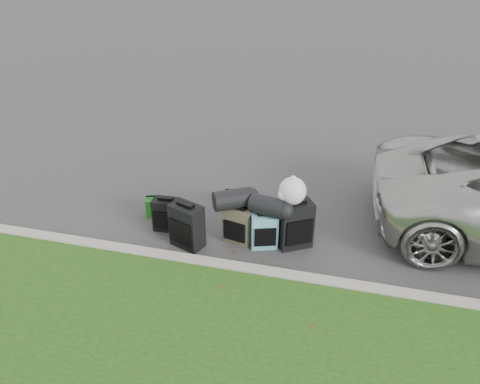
% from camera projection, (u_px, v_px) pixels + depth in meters
% --- Properties ---
extents(ground, '(120.00, 120.00, 0.00)m').
position_uv_depth(ground, '(243.00, 231.00, 7.05)').
color(ground, '#383535').
rests_on(ground, ground).
extents(curb, '(120.00, 0.18, 0.15)m').
position_uv_depth(curb, '(225.00, 268.00, 6.17)').
color(curb, '#9E937F').
rests_on(curb, ground).
extents(suitcase_small_black, '(0.42, 0.26, 0.51)m').
position_uv_depth(suitcase_small_black, '(167.00, 214.00, 6.97)').
color(suitcase_small_black, black).
rests_on(suitcase_small_black, ground).
extents(suitcase_large_black_left, '(0.52, 0.42, 0.66)m').
position_uv_depth(suitcase_large_black_left, '(187.00, 226.00, 6.58)').
color(suitcase_large_black_left, black).
rests_on(suitcase_large_black_left, ground).
extents(suitcase_olive, '(0.44, 0.33, 0.55)m').
position_uv_depth(suitcase_olive, '(239.00, 225.00, 6.69)').
color(suitcase_olive, '#403B2B').
rests_on(suitcase_olive, ground).
extents(suitcase_teal, '(0.42, 0.32, 0.53)m').
position_uv_depth(suitcase_teal, '(264.00, 231.00, 6.59)').
color(suitcase_teal, teal).
rests_on(suitcase_teal, ground).
extents(suitcase_large_black_right, '(0.54, 0.48, 0.70)m').
position_uv_depth(suitcase_large_black_right, '(295.00, 225.00, 6.57)').
color(suitcase_large_black_right, black).
rests_on(suitcase_large_black_right, ground).
extents(tote_green, '(0.33, 0.29, 0.31)m').
position_uv_depth(tote_green, '(155.00, 207.00, 7.36)').
color(tote_green, '#1B7A1B').
rests_on(tote_green, ground).
extents(tote_navy, '(0.27, 0.22, 0.27)m').
position_uv_depth(tote_navy, '(233.00, 199.00, 7.58)').
color(tote_navy, navy).
rests_on(tote_navy, ground).
extents(duffel_left, '(0.59, 0.51, 0.28)m').
position_uv_depth(duffel_left, '(232.00, 199.00, 6.50)').
color(duffel_left, black).
rests_on(duffel_left, suitcase_olive).
extents(duffel_right, '(0.54, 0.38, 0.27)m').
position_uv_depth(duffel_right, '(268.00, 206.00, 6.40)').
color(duffel_right, black).
rests_on(duffel_right, suitcase_teal).
extents(trash_bag, '(0.38, 0.38, 0.38)m').
position_uv_depth(trash_bag, '(292.00, 191.00, 6.32)').
color(trash_bag, white).
rests_on(trash_bag, suitcase_large_black_right).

